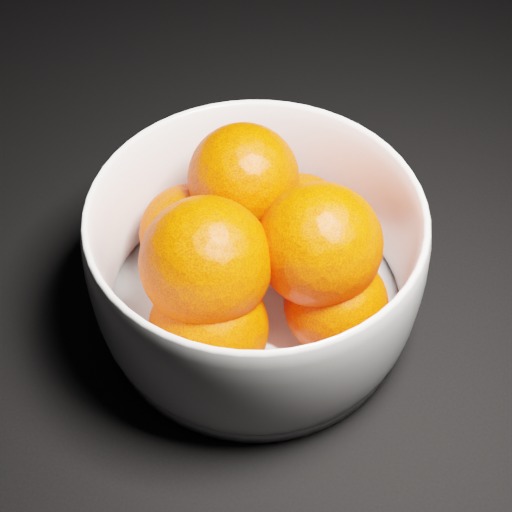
{
  "coord_description": "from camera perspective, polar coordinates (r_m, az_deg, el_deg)",
  "views": [
    {
      "loc": [
        0.28,
        -0.37,
        0.46
      ],
      "look_at": [
        0.25,
        -0.04,
        0.07
      ],
      "focal_mm": 50.0,
      "sensor_mm": 36.0,
      "label": 1
    }
  ],
  "objects": [
    {
      "name": "orange_pile",
      "position": [
        0.51,
        -0.21,
        0.33
      ],
      "size": [
        0.19,
        0.19,
        0.13
      ],
      "color": "#EA3100",
      "rests_on": "bowl"
    },
    {
      "name": "bowl",
      "position": [
        0.52,
        0.0,
        -0.42
      ],
      "size": [
        0.24,
        0.24,
        0.12
      ],
      "rotation": [
        0.0,
        0.0,
        -0.24
      ],
      "color": "silver",
      "rests_on": "ground"
    }
  ]
}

